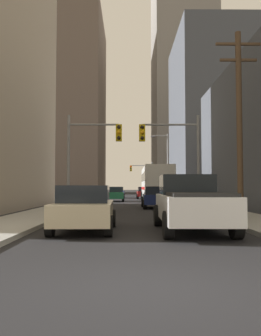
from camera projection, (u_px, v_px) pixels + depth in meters
ground_plane at (155, 289)px, 5.17m from camera, size 400.00×400.00×0.00m
sidewalk_left at (99, 196)px, 55.05m from camera, size 2.61×160.00×0.15m
sidewalk_right at (161, 196)px, 55.14m from camera, size 2.61×160.00×0.15m
city_bus at (156, 183)px, 35.43m from camera, size 2.67×11.52×3.40m
pickup_truck_white at (190, 203)px, 12.01m from camera, size 2.20×5.44×1.90m
sedan_beige at (85, 208)px, 11.89m from camera, size 1.95×4.23×1.52m
sedan_navy at (156, 197)px, 25.25m from camera, size 1.95×4.23×1.52m
sedan_green at (115, 194)px, 37.28m from camera, size 1.95×4.22×1.52m
sedan_red at (144, 193)px, 45.80m from camera, size 1.95×4.21×1.52m
sedan_blue at (117, 192)px, 49.05m from camera, size 1.95×4.24×1.52m
traffic_signal_near_left at (92, 146)px, 22.49m from camera, size 3.43×0.44×6.00m
traffic_signal_near_right at (173, 146)px, 22.54m from camera, size 3.82×0.44×6.00m
traffic_signal_far_right at (142, 173)px, 64.84m from camera, size 4.09×0.44×6.00m
utility_pole_right at (239, 118)px, 17.44m from camera, size 2.20×0.28×9.09m
street_lamp_right at (165, 160)px, 40.48m from camera, size 2.00×0.32×7.50m
building_left_far_tower at (55, 105)px, 94.19m from camera, size 25.02×29.48×46.18m
building_right_mid_block at (254, 117)px, 56.88m from camera, size 24.83×18.60×25.32m
building_right_far_highrise at (183, 68)px, 96.59m from camera, size 15.61×20.84×67.09m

